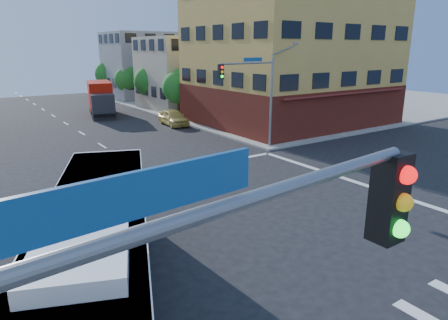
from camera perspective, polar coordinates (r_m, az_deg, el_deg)
ground at (r=17.58m, az=2.58°, el=-10.11°), size 120.00×120.00×0.00m
sidewalk_ne at (r=65.64m, az=8.89°, el=8.90°), size 50.00×50.00×0.15m
corner_building_ne at (r=42.92m, az=9.51°, el=13.15°), size 18.10×15.44×14.00m
building_east_near at (r=53.71m, az=-4.70°, el=12.30°), size 12.06×10.06×9.00m
building_east_far at (r=66.20m, az=-10.89°, el=13.15°), size 12.06×10.06×10.00m
signal_mast_ne at (r=29.90m, az=4.51°, el=10.54°), size 7.91×1.13×8.07m
street_tree_a at (r=46.05m, az=-6.46°, el=10.55°), size 3.60×3.60×5.53m
street_tree_b at (r=53.22m, az=-10.59°, el=11.25°), size 3.80×3.80×5.79m
street_tree_c at (r=60.62m, az=-13.72°, el=11.31°), size 3.40×3.40×5.29m
street_tree_d at (r=68.12m, az=-16.20°, el=11.93°), size 4.00×4.00×6.03m
transit_bus at (r=12.22m, az=-17.44°, el=-13.34°), size 7.32×12.98×3.81m
box_truck at (r=49.54m, az=-17.19°, el=8.30°), size 4.38×8.81×3.82m
parked_car at (r=41.36m, az=-7.27°, el=6.06°), size 2.28×4.89×1.62m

